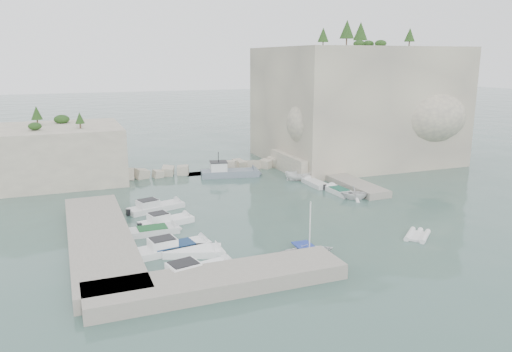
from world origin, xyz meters
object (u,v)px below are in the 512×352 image
object	(u,v)px
inflatable_dinghy	(417,237)
tender_east_c	(315,186)
motorboat_c	(153,234)
motorboat_e	(193,254)
rowboat	(309,256)
motorboat_f	(196,276)
motorboat_a	(156,210)
motorboat_b	(166,225)
motorboat_d	(174,251)
tender_east_a	(355,199)
tender_east_d	(300,180)
tender_east_b	(339,193)
work_boat	(230,176)

from	to	relation	value
inflatable_dinghy	tender_east_c	world-z (taller)	tender_east_c
motorboat_c	tender_east_c	bearing A→B (deg)	24.01
motorboat_e	rowboat	bearing A→B (deg)	-4.43
motorboat_f	rowboat	xyz separation A→B (m)	(9.50, 0.45, 0.00)
motorboat_a	inflatable_dinghy	distance (m)	26.01
motorboat_b	motorboat_d	xyz separation A→B (m)	(-0.81, -6.88, 0.00)
motorboat_c	tender_east_a	world-z (taller)	tender_east_a
tender_east_c	tender_east_d	xyz separation A→B (m)	(-0.58, 3.09, 0.00)
motorboat_d	motorboat_e	xyz separation A→B (m)	(1.28, -1.23, 0.00)
tender_east_b	tender_east_c	size ratio (longest dim) A/B	0.97
motorboat_a	inflatable_dinghy	world-z (taller)	motorboat_a
motorboat_d	work_boat	world-z (taller)	work_boat
motorboat_d	rowboat	bearing A→B (deg)	-35.63
inflatable_dinghy	rowboat	bearing A→B (deg)	139.98
rowboat	tender_east_b	distance (m)	19.69
inflatable_dinghy	motorboat_b	bearing A→B (deg)	108.69
tender_east_b	tender_east_d	world-z (taller)	tender_east_d
tender_east_a	tender_east_b	distance (m)	2.82
motorboat_b	tender_east_a	world-z (taller)	tender_east_a
motorboat_b	tender_east_b	size ratio (longest dim) A/B	1.16
motorboat_c	motorboat_d	distance (m)	4.92
motorboat_c	tender_east_c	world-z (taller)	same
tender_east_d	tender_east_b	bearing A→B (deg)	-147.06
tender_east_a	work_boat	size ratio (longest dim) A/B	0.39
inflatable_dinghy	tender_east_a	xyz separation A→B (m)	(1.54, 12.58, 0.00)
motorboat_d	work_boat	bearing A→B (deg)	52.21
inflatable_dinghy	tender_east_c	xyz separation A→B (m)	(0.32, 19.65, 0.00)
motorboat_b	work_boat	distance (m)	20.59
motorboat_e	tender_east_b	distance (m)	23.86
motorboat_d	inflatable_dinghy	bearing A→B (deg)	-22.00
motorboat_f	tender_east_d	bearing A→B (deg)	36.39
tender_east_c	rowboat	bearing A→B (deg)	149.68
motorboat_d	motorboat_f	bearing A→B (deg)	-94.60
motorboat_a	motorboat_e	bearing A→B (deg)	-104.17
motorboat_a	work_boat	distance (m)	16.81
motorboat_c	tender_east_d	bearing A→B (deg)	30.98
motorboat_e	inflatable_dinghy	world-z (taller)	motorboat_e
motorboat_d	motorboat_e	world-z (taller)	motorboat_d
work_boat	motorboat_e	bearing A→B (deg)	-103.62
motorboat_e	tender_east_d	xyz separation A→B (m)	(19.25, 19.28, 0.00)
motorboat_e	work_boat	distance (m)	27.38
tender_east_d	rowboat	bearing A→B (deg)	177.25
motorboat_b	rowboat	size ratio (longest dim) A/B	1.30
tender_east_a	motorboat_f	bearing A→B (deg)	146.02
motorboat_d	tender_east_d	bearing A→B (deg)	32.04
motorboat_a	tender_east_d	bearing A→B (deg)	0.83
rowboat	tender_east_b	bearing A→B (deg)	-35.75
tender_east_d	motorboat_e	bearing A→B (deg)	157.04
motorboat_c	motorboat_e	world-z (taller)	same
motorboat_a	tender_east_a	bearing A→B (deg)	-26.98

